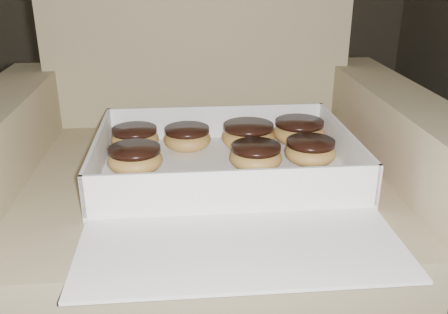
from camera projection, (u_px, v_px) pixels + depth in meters
armchair at (204, 211)px, 0.99m from camera, size 0.82×0.69×0.86m
bakery_box at (229, 175)px, 0.83m from camera, size 0.44×0.51×0.07m
donut_a at (187, 138)px, 0.95m from camera, size 0.09×0.09×0.05m
donut_b at (248, 136)px, 0.95m from camera, size 0.10×0.10×0.05m
donut_c at (256, 156)px, 0.86m from camera, size 0.09×0.09×0.05m
donut_d at (310, 151)px, 0.88m from camera, size 0.09×0.09×0.05m
donut_e at (135, 138)px, 0.95m from camera, size 0.09×0.09×0.05m
donut_f at (135, 159)px, 0.85m from camera, size 0.09×0.09×0.05m
donut_g at (299, 132)px, 0.97m from camera, size 0.10×0.10×0.05m
crumb_a at (164, 185)px, 0.81m from camera, size 0.01×0.01×0.00m
crumb_b at (307, 168)px, 0.87m from camera, size 0.01×0.01×0.00m
crumb_c at (310, 186)px, 0.80m from camera, size 0.01×0.01×0.00m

